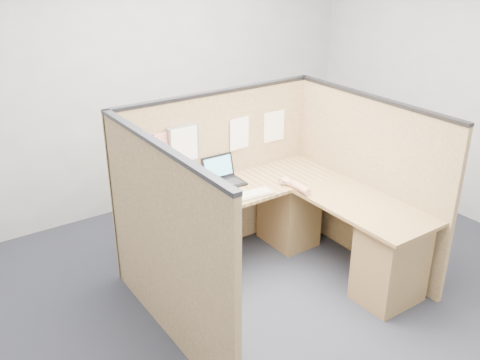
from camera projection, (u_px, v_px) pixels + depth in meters
floor at (283, 295)px, 4.47m from camera, size 5.00×5.00×0.00m
wall_back at (153, 78)px, 5.59m from camera, size 5.00×0.00×5.00m
cubicle_partitions at (254, 194)px, 4.48m from camera, size 2.06×1.83×1.53m
l_desk at (280, 234)px, 4.62m from camera, size 1.95×1.75×0.73m
laptop at (223, 176)px, 4.77m from camera, size 0.32×0.30×0.23m
keyboard at (248, 195)px, 4.51m from camera, size 0.45×0.18×0.03m
mouse at (285, 182)px, 4.74m from camera, size 0.11×0.07×0.04m
hand_forearm at (295, 185)px, 4.64m from camera, size 0.10×0.35×0.07m
blue_poster at (124, 136)px, 4.21m from camera, size 0.16×0.02×0.22m
american_flag at (154, 143)px, 4.37m from camera, size 0.21×0.01×0.35m
file_holder at (183, 146)px, 4.53m from camera, size 0.28×0.05×0.36m
paper_left at (240, 133)px, 4.87m from camera, size 0.23×0.02×0.30m
paper_right at (274, 126)px, 5.07m from camera, size 0.23×0.01×0.29m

